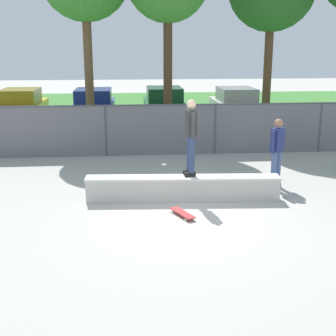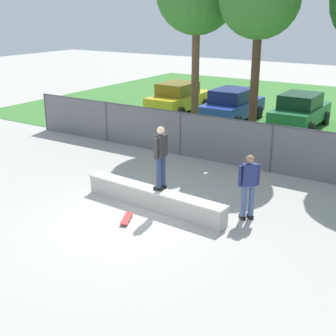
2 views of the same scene
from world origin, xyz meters
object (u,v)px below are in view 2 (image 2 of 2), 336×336
car_blue (232,105)px  bystander (249,184)px  skateboarder (161,155)px  skateboard (127,218)px  concrete_ledge (154,198)px  car_yellow (179,98)px  car_green (300,111)px

car_blue → bystander: bystander is taller
skateboarder → skateboard: (-0.33, -1.18, -1.53)m
concrete_ledge → skateboarder: bearing=27.1°
skateboarder → car_yellow: bearing=119.3°
concrete_ledge → bystander: bystander is taller
car_green → car_yellow: bearing=-177.8°
car_blue → car_green: (3.29, 0.56, 0.00)m
skateboard → car_blue: 12.41m
concrete_ledge → skateboard: 1.12m
skateboard → car_green: bearing=87.1°
skateboard → car_yellow: car_yellow is taller
concrete_ledge → skateboarder: (0.19, 0.10, 1.30)m
car_blue → skateboard: bearing=-77.6°
skateboard → car_yellow: 13.79m
skateboard → car_yellow: bearing=115.7°
skateboarder → car_blue: (-2.98, 10.92, -0.76)m
concrete_ledge → car_blue: bearing=104.2°
skateboarder → car_green: 11.51m
skateboarder → car_green: skateboarder is taller
car_yellow → car_blue: same height
concrete_ledge → skateboarder: 1.32m
skateboarder → car_yellow: 12.89m
skateboarder → car_yellow: (-6.31, 11.22, -0.76)m
car_blue → concrete_ledge: bearing=-75.8°
bystander → skateboarder: bearing=-163.5°
car_green → bystander: 10.98m
skateboarder → bystander: size_ratio=1.00×
skateboard → car_blue: size_ratio=0.19×
car_yellow → skateboarder: bearing=-60.7°
car_green → bystander: size_ratio=2.31×
concrete_ledge → skateboard: (-0.14, -1.08, -0.23)m
skateboarder → skateboard: 1.96m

